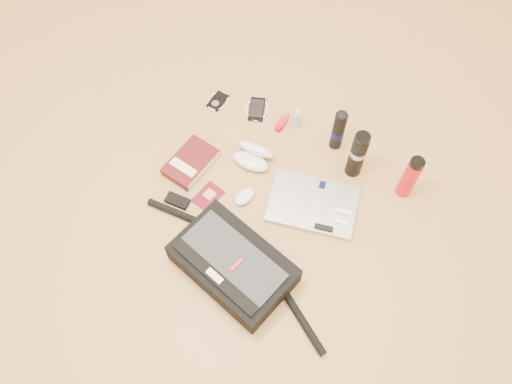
% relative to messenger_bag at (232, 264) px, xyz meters
% --- Properties ---
extents(ground, '(4.00, 4.00, 0.00)m').
position_rel_messenger_bag_xyz_m(ground, '(-0.03, 0.22, -0.06)').
color(ground, '#AD8048').
rests_on(ground, ground).
extents(messenger_bag, '(0.87, 0.36, 0.12)m').
position_rel_messenger_bag_xyz_m(messenger_bag, '(0.00, 0.00, 0.00)').
color(messenger_bag, black).
rests_on(messenger_bag, ground).
extents(laptop, '(0.39, 0.31, 0.03)m').
position_rel_messenger_bag_xyz_m(laptop, '(0.15, 0.38, -0.04)').
color(laptop, '#A3A3A6').
rests_on(laptop, ground).
extents(book, '(0.17, 0.24, 0.04)m').
position_rel_messenger_bag_xyz_m(book, '(-0.38, 0.32, -0.04)').
color(book, '#450E12').
rests_on(book, ground).
extents(passport, '(0.11, 0.13, 0.01)m').
position_rel_messenger_bag_xyz_m(passport, '(-0.24, 0.22, -0.05)').
color(passport, '#540A17').
rests_on(passport, ground).
extents(mouse, '(0.08, 0.11, 0.03)m').
position_rel_messenger_bag_xyz_m(mouse, '(-0.11, 0.28, -0.04)').
color(mouse, white).
rests_on(mouse, ground).
extents(sunglasses_case, '(0.16, 0.14, 0.09)m').
position_rel_messenger_bag_xyz_m(sunglasses_case, '(-0.16, 0.46, -0.02)').
color(sunglasses_case, silver).
rests_on(sunglasses_case, ground).
extents(ipod, '(0.09, 0.10, 0.01)m').
position_rel_messenger_bag_xyz_m(ipod, '(-0.45, 0.66, -0.05)').
color(ipod, black).
rests_on(ipod, ground).
extents(phone, '(0.13, 0.14, 0.01)m').
position_rel_messenger_bag_xyz_m(phone, '(-0.28, 0.70, -0.05)').
color(phone, black).
rests_on(phone, ground).
extents(inhaler, '(0.03, 0.10, 0.03)m').
position_rel_messenger_bag_xyz_m(inhaler, '(-0.14, 0.69, -0.04)').
color(inhaler, red).
rests_on(inhaler, ground).
extents(spray_bottle, '(0.04, 0.04, 0.11)m').
position_rel_messenger_bag_xyz_m(spray_bottle, '(-0.08, 0.71, -0.01)').
color(spray_bottle, '#92B5C8').
rests_on(spray_bottle, ground).
extents(aerosol_can, '(0.06, 0.06, 0.22)m').
position_rel_messenger_bag_xyz_m(aerosol_can, '(0.11, 0.69, 0.05)').
color(aerosol_can, black).
rests_on(aerosol_can, ground).
extents(thermos_black, '(0.07, 0.07, 0.25)m').
position_rel_messenger_bag_xyz_m(thermos_black, '(0.22, 0.61, 0.07)').
color(thermos_black, black).
rests_on(thermos_black, ground).
extents(thermos_red, '(0.08, 0.08, 0.23)m').
position_rel_messenger_bag_xyz_m(thermos_red, '(0.44, 0.62, 0.06)').
color(thermos_red, red).
rests_on(thermos_red, ground).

